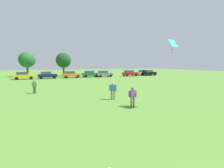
# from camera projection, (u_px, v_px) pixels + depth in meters

# --- Properties ---
(ground_plane) EXTENTS (160.00, 160.00, 0.00)m
(ground_plane) POSITION_uv_depth(u_px,v_px,m) (58.00, 85.00, 29.71)
(ground_plane) COLOR #568C33
(adult_bystander) EXTENTS (0.76, 0.30, 1.59)m
(adult_bystander) POSITION_uv_depth(u_px,v_px,m) (133.00, 95.00, 14.44)
(adult_bystander) COLOR #8C7259
(adult_bystander) RESTS_ON ground
(bystander_near_trees) EXTENTS (0.73, 0.57, 1.75)m
(bystander_near_trees) POSITION_uv_depth(u_px,v_px,m) (113.00, 89.00, 17.24)
(bystander_near_trees) COLOR #8C7259
(bystander_near_trees) RESTS_ON ground
(bystander_midfield) EXTENTS (0.56, 0.60, 1.60)m
(bystander_midfield) POSITION_uv_depth(u_px,v_px,m) (34.00, 85.00, 20.80)
(bystander_midfield) COLOR #4C4C51
(bystander_midfield) RESTS_ON ground
(kite) EXTENTS (1.10, 0.77, 1.06)m
(kite) POSITION_uv_depth(u_px,v_px,m) (173.00, 44.00, 13.71)
(kite) COLOR #3FBFE5
(parked_car_yellow_0) EXTENTS (4.30, 2.02, 1.68)m
(parked_car_yellow_0) POSITION_uv_depth(u_px,v_px,m) (24.00, 76.00, 39.88)
(parked_car_yellow_0) COLOR yellow
(parked_car_yellow_0) RESTS_ON ground
(parked_car_navy_1) EXTENTS (4.30, 2.02, 1.68)m
(parked_car_navy_1) POSITION_uv_depth(u_px,v_px,m) (47.00, 75.00, 41.92)
(parked_car_navy_1) COLOR #141E4C
(parked_car_navy_1) RESTS_ON ground
(parked_car_orange_2) EXTENTS (4.30, 2.02, 1.68)m
(parked_car_orange_2) POSITION_uv_depth(u_px,v_px,m) (71.00, 74.00, 44.33)
(parked_car_orange_2) COLOR orange
(parked_car_orange_2) RESTS_ON ground
(parked_car_green_3) EXTENTS (4.30, 2.02, 1.68)m
(parked_car_green_3) POSITION_uv_depth(u_px,v_px,m) (90.00, 74.00, 46.57)
(parked_car_green_3) COLOR #196B38
(parked_car_green_3) RESTS_ON ground
(parked_car_gray_4) EXTENTS (4.30, 2.02, 1.68)m
(parked_car_gray_4) POSITION_uv_depth(u_px,v_px,m) (104.00, 74.00, 47.19)
(parked_car_gray_4) COLOR slate
(parked_car_gray_4) RESTS_ON ground
(parked_car_red_5) EXTENTS (4.30, 2.02, 1.68)m
(parked_car_red_5) POSITION_uv_depth(u_px,v_px,m) (130.00, 73.00, 50.50)
(parked_car_red_5) COLOR red
(parked_car_red_5) RESTS_ON ground
(parked_car_silver_6) EXTENTS (4.30, 2.02, 1.68)m
(parked_car_silver_6) POSITION_uv_depth(u_px,v_px,m) (144.00, 73.00, 53.77)
(parked_car_silver_6) COLOR silver
(parked_car_silver_6) RESTS_ON ground
(parked_car_black_7) EXTENTS (4.30, 2.02, 1.68)m
(parked_car_black_7) POSITION_uv_depth(u_px,v_px,m) (149.00, 73.00, 52.71)
(parked_car_black_7) COLOR black
(parked_car_black_7) RESTS_ON ground
(tree_center) EXTENTS (4.42, 4.42, 6.88)m
(tree_center) POSITION_uv_depth(u_px,v_px,m) (27.00, 60.00, 48.49)
(tree_center) COLOR brown
(tree_center) RESTS_ON ground
(tree_far_right) EXTENTS (4.27, 4.27, 6.66)m
(tree_far_right) POSITION_uv_depth(u_px,v_px,m) (63.00, 60.00, 50.08)
(tree_far_right) COLOR brown
(tree_far_right) RESTS_ON ground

